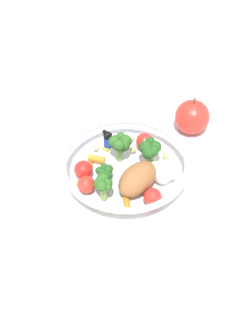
% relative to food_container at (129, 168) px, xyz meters
% --- Properties ---
extents(ground_plane, '(2.40, 2.40, 0.00)m').
position_rel_food_container_xyz_m(ground_plane, '(0.01, 0.00, -0.03)').
color(ground_plane, white).
extents(food_container, '(0.23, 0.23, 0.06)m').
position_rel_food_container_xyz_m(food_container, '(0.00, 0.00, 0.00)').
color(food_container, white).
rests_on(food_container, ground_plane).
extents(loose_apple, '(0.07, 0.07, 0.08)m').
position_rel_food_container_xyz_m(loose_apple, '(-0.01, -0.18, 0.01)').
color(loose_apple, red).
rests_on(loose_apple, ground_plane).
extents(folded_napkin, '(0.14, 0.14, 0.01)m').
position_rel_food_container_xyz_m(folded_napkin, '(-0.02, 0.21, -0.03)').
color(folded_napkin, white).
rests_on(folded_napkin, ground_plane).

